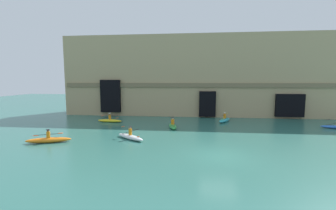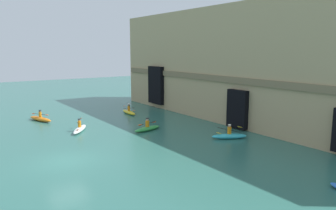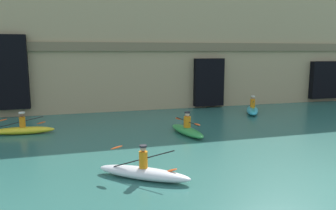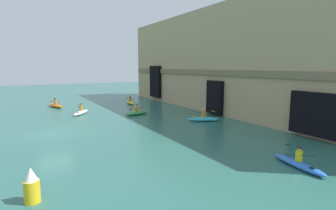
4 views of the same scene
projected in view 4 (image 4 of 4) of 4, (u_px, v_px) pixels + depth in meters
ground_plane at (54, 133)px, 20.01m from camera, size 120.00×120.00×0.00m
cliff_bluff at (233, 61)px, 28.83m from camera, size 39.27×6.42×11.32m
kayak_orange at (56, 105)px, 32.46m from camera, size 3.54×1.71×1.12m
kayak_yellow at (130, 102)px, 35.41m from camera, size 3.07×0.86×1.12m
kayak_green at (137, 113)px, 27.45m from camera, size 1.23×2.95×1.17m
kayak_cyan at (203, 119)px, 24.25m from camera, size 2.04×2.89×1.19m
kayak_blue at (298, 163)px, 13.19m from camera, size 3.31×1.27×1.06m
kayak_white at (81, 112)px, 27.81m from camera, size 3.00×2.42×1.14m
marker_buoy at (32, 186)px, 9.74m from camera, size 0.57×0.57×1.38m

